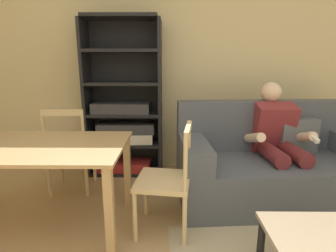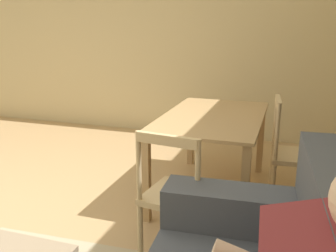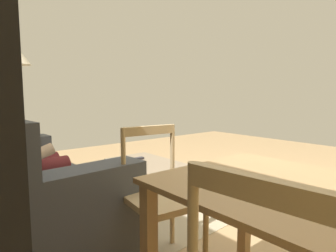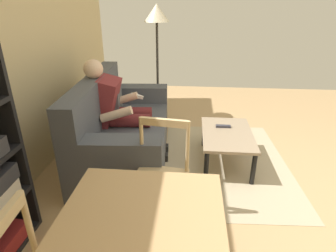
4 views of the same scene
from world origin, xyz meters
TOP-DOWN VIEW (x-y plane):
  - wall_side at (-3.04, 0.00)m, footprint 0.12×5.62m
  - dining_table at (-1.20, 1.37)m, footprint 1.42×0.85m
  - dining_chair_near_wall at (-1.20, 2.06)m, footprint 0.45×0.45m
  - dining_chair_facing_couch at (-0.16, 1.36)m, footprint 0.47×0.47m

SIDE VIEW (x-z plane):
  - dining_chair_facing_couch at x=-0.16m, z-range -0.01..0.88m
  - dining_chair_near_wall at x=-1.20m, z-range -0.01..0.90m
  - dining_table at x=-1.20m, z-range 0.26..0.99m
  - wall_side at x=-3.04m, z-range 0.00..2.78m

